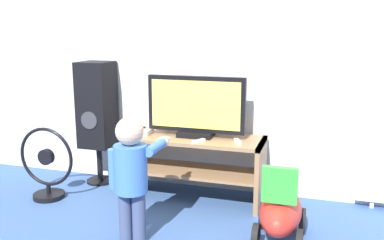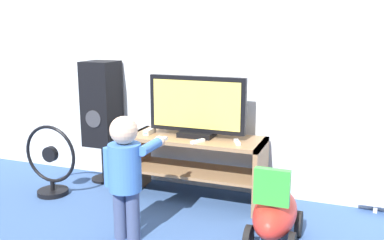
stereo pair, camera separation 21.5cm
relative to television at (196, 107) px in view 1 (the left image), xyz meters
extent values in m
plane|color=#38568C|center=(0.00, -0.24, -0.78)|extent=(16.00, 16.00, 0.00)
cube|color=silver|center=(0.00, 0.28, 0.52)|extent=(10.00, 0.06, 2.60)
cube|color=#93704C|center=(0.00, -0.02, -0.26)|extent=(1.13, 0.45, 0.03)
cube|color=#93704C|center=(0.00, -0.02, -0.54)|extent=(1.09, 0.41, 0.02)
cube|color=#93704C|center=(-0.55, -0.02, -0.51)|extent=(0.04, 0.45, 0.53)
cube|color=#93704C|center=(0.55, -0.02, -0.51)|extent=(0.04, 0.45, 0.53)
cube|color=black|center=(0.00, 0.00, -0.22)|extent=(0.29, 0.20, 0.04)
cube|color=black|center=(0.00, 0.00, 0.03)|extent=(0.82, 0.05, 0.46)
cube|color=#F2D859|center=(0.00, -0.03, 0.03)|extent=(0.75, 0.01, 0.39)
cube|color=white|center=(-0.41, -0.05, -0.22)|extent=(0.05, 0.15, 0.04)
cube|color=#3F8CE5|center=(-0.41, -0.13, -0.22)|extent=(0.03, 0.00, 0.01)
cube|color=white|center=(0.37, -0.10, -0.23)|extent=(0.08, 0.13, 0.02)
cylinder|color=#337FD8|center=(0.37, -0.10, -0.22)|extent=(0.01, 0.01, 0.00)
cube|color=white|center=(0.08, -0.18, -0.23)|extent=(0.09, 0.13, 0.02)
cylinder|color=#337FD8|center=(0.08, -0.18, -0.22)|extent=(0.01, 0.01, 0.00)
cylinder|color=#3F4C72|center=(-0.24, -0.86, -0.60)|extent=(0.09, 0.09, 0.35)
cylinder|color=#3F4C72|center=(-0.14, -0.86, -0.60)|extent=(0.09, 0.09, 0.35)
cylinder|color=#3F72C6|center=(-0.19, -0.86, -0.27)|extent=(0.22, 0.22, 0.32)
sphere|color=beige|center=(-0.19, -0.86, -0.02)|extent=(0.18, 0.18, 0.18)
cylinder|color=#3F72C6|center=(-0.31, -0.86, -0.28)|extent=(0.07, 0.07, 0.27)
cylinder|color=#3F72C6|center=(-0.06, -0.72, -0.15)|extent=(0.07, 0.27, 0.07)
sphere|color=beige|center=(-0.06, -0.59, -0.15)|extent=(0.08, 0.08, 0.08)
cube|color=white|center=(-0.06, -0.55, -0.15)|extent=(0.03, 0.13, 0.02)
cylinder|color=black|center=(-0.96, 0.09, -0.77)|extent=(0.25, 0.25, 0.02)
cylinder|color=black|center=(-0.96, 0.09, -0.60)|extent=(0.05, 0.05, 0.35)
cube|color=black|center=(-0.96, 0.09, -0.04)|extent=(0.28, 0.29, 0.77)
cylinder|color=#38383D|center=(-0.96, -0.06, -0.16)|extent=(0.16, 0.01, 0.16)
cylinder|color=black|center=(-1.19, -0.39, -0.76)|extent=(0.26, 0.26, 0.04)
cylinder|color=black|center=(-1.19, -0.39, -0.70)|extent=(0.04, 0.04, 0.08)
torus|color=black|center=(-1.19, -0.39, -0.42)|extent=(0.50, 0.03, 0.50)
cylinder|color=black|center=(-1.19, -0.39, -0.42)|extent=(0.13, 0.05, 0.13)
ellipsoid|color=red|center=(0.76, -0.57, -0.56)|extent=(0.27, 0.61, 0.26)
cube|color=green|center=(0.76, -0.73, -0.32)|extent=(0.22, 0.05, 0.23)
cylinder|color=black|center=(0.63, -0.40, -0.69)|extent=(0.04, 0.18, 0.18)
cylinder|color=black|center=(0.90, -0.40, -0.69)|extent=(0.04, 0.18, 0.18)
cylinder|color=black|center=(0.63, -0.73, -0.69)|extent=(0.04, 0.18, 0.18)
cube|color=silver|center=(1.41, 0.21, -0.75)|extent=(0.03, 0.05, 0.06)
camera|label=1|loc=(0.99, -3.28, 0.63)|focal=40.00mm
camera|label=2|loc=(1.19, -3.21, 0.63)|focal=40.00mm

